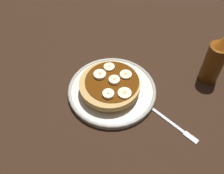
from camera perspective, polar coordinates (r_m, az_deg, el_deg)
The scene contains 11 objects.
ground_plane at distance 66.57cm, azimuth -0.00°, elevation -2.02°, with size 140.00×140.00×3.00cm, color black.
plate at distance 64.70cm, azimuth -0.00°, elevation -0.76°, with size 22.28×22.28×1.60cm.
pancake_stack at distance 62.98cm, azimuth -0.47°, elevation 0.36°, with size 14.89×15.45×3.26cm.
banana_slice_0 at distance 61.68cm, azimuth 0.53°, elevation 1.66°, with size 2.77×2.77×0.97cm.
banana_slice_1 at distance 62.79cm, azimuth -2.73°, elevation 2.74°, with size 3.09×3.09×0.97cm.
banana_slice_2 at distance 62.94cm, azimuth 3.08°, elevation 2.74°, with size 2.96×2.96×0.77cm.
banana_slice_3 at distance 59.26cm, azimuth 2.81°, elevation -1.41°, with size 3.23×3.23×0.73cm.
banana_slice_4 at distance 58.85cm, azimuth -0.82°, elevation -1.60°, with size 2.75×2.75×1.04cm.
banana_slice_5 at distance 64.67cm, azimuth -0.63°, elevation 4.45°, with size 2.77×2.77×0.69cm.
fork at distance 61.31cm, azimuth 14.21°, elevation -8.53°, with size 10.57×9.13×0.50cm.
syrup_bottle at distance 68.82cm, azimuth 21.86°, elevation 5.44°, with size 4.92×4.92×14.08cm.
Camera 1 is at (3.12, -40.05, 51.58)cm, focal length 41.02 mm.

